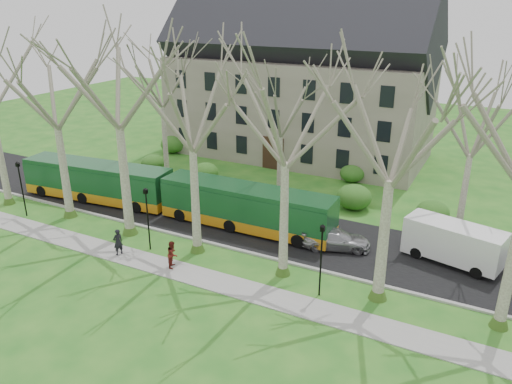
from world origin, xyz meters
TOP-DOWN VIEW (x-y plane):
  - ground at (0.00, 0.00)m, footprint 120.00×120.00m
  - sidewalk at (0.00, -2.50)m, footprint 70.00×2.00m
  - road at (0.00, 5.50)m, footprint 80.00×8.00m
  - curb at (0.00, 1.50)m, footprint 80.00×0.25m
  - building at (-6.00, 24.00)m, footprint 26.50×12.20m
  - tree_row_verge at (0.00, 0.30)m, footprint 49.00×7.00m
  - tree_row_far at (-1.33, 11.00)m, footprint 33.00×7.00m
  - lamp_row at (-0.00, -1.00)m, footprint 36.22×0.22m
  - hedges at (-4.67, 14.00)m, footprint 30.60×8.60m
  - bus_lead at (-15.30, 4.03)m, footprint 13.10×3.98m
  - bus_follow at (-1.86, 4.86)m, footprint 13.05×2.87m
  - sedan at (4.99, 4.77)m, footprint 4.88×3.22m
  - van_a at (12.09, 6.33)m, footprint 6.24×3.47m
  - pedestrian_a at (-7.29, -2.58)m, footprint 0.62×0.76m
  - pedestrian_b at (-3.20, -2.24)m, footprint 0.91×1.02m

SIDE VIEW (x-z plane):
  - ground at x=0.00m, z-range 0.00..0.00m
  - sidewalk at x=0.00m, z-range 0.00..0.06m
  - road at x=0.00m, z-range 0.00..0.06m
  - curb at x=0.00m, z-range 0.00..0.14m
  - sedan at x=4.99m, z-range 0.06..1.37m
  - pedestrian_b at x=-3.20m, z-range 0.06..1.79m
  - pedestrian_a at x=-7.29m, z-range 0.06..1.85m
  - hedges at x=-4.67m, z-range 0.00..2.00m
  - van_a at x=12.09m, z-range 0.06..2.63m
  - bus_lead at x=-15.30m, z-range 0.06..3.28m
  - bus_follow at x=-1.86m, z-range 0.06..3.31m
  - lamp_row at x=0.00m, z-range 0.42..4.72m
  - tree_row_far at x=-1.33m, z-range 0.00..12.00m
  - tree_row_verge at x=0.00m, z-range 0.00..14.00m
  - building at x=-6.00m, z-range 0.07..16.07m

